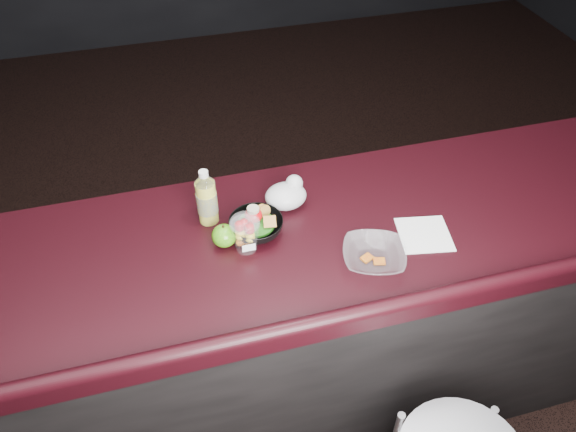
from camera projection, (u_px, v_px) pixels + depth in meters
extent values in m
cube|color=black|center=(267.00, 340.00, 2.11)|extent=(4.00, 0.65, 0.98)
cube|color=black|center=(263.00, 246.00, 1.76)|extent=(4.06, 0.71, 0.04)
cylinder|color=yellow|center=(207.00, 202.00, 1.77)|extent=(0.06, 0.06, 0.15)
cylinder|color=white|center=(207.00, 202.00, 1.77)|extent=(0.07, 0.07, 0.15)
cone|color=white|center=(204.00, 180.00, 1.71)|extent=(0.06, 0.06, 0.03)
cylinder|color=white|center=(203.00, 174.00, 1.69)|extent=(0.03, 0.03, 0.02)
cylinder|color=#072D99|center=(207.00, 202.00, 1.77)|extent=(0.07, 0.07, 0.07)
ellipsoid|color=white|center=(245.00, 223.00, 1.66)|extent=(0.09, 0.09, 0.05)
ellipsoid|color=#28790E|center=(224.00, 236.00, 1.72)|extent=(0.08, 0.08, 0.07)
cylinder|color=black|center=(223.00, 227.00, 1.69)|extent=(0.01, 0.01, 0.01)
ellipsoid|color=silver|center=(286.00, 196.00, 1.85)|extent=(0.14, 0.11, 0.08)
sphere|color=silver|center=(294.00, 183.00, 1.85)|extent=(0.06, 0.06, 0.06)
imported|color=black|center=(256.00, 226.00, 1.76)|extent=(0.21, 0.21, 0.05)
cylinder|color=#0F470C|center=(256.00, 224.00, 1.75)|extent=(0.12, 0.12, 0.01)
ellipsoid|color=#B7070D|center=(253.00, 215.00, 1.75)|extent=(0.06, 0.06, 0.05)
cylinder|color=beige|center=(253.00, 209.00, 1.73)|extent=(0.04, 0.04, 0.01)
ellipsoid|color=white|center=(248.00, 227.00, 1.72)|extent=(0.04, 0.04, 0.05)
imported|color=silver|center=(374.00, 256.00, 1.67)|extent=(0.24, 0.24, 0.05)
cube|color=#990F0C|center=(367.00, 258.00, 1.69)|extent=(0.04, 0.04, 0.01)
cube|color=#990F0C|center=(379.00, 261.00, 1.68)|extent=(0.04, 0.03, 0.01)
cube|color=white|center=(424.00, 234.00, 1.77)|extent=(0.19, 0.19, 0.00)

